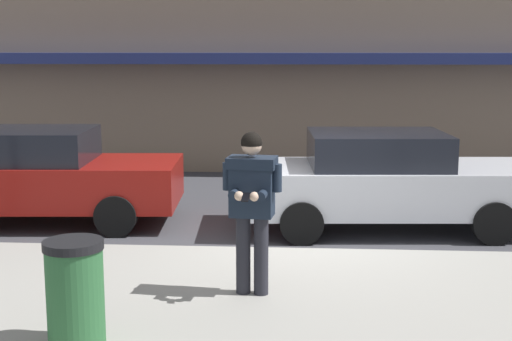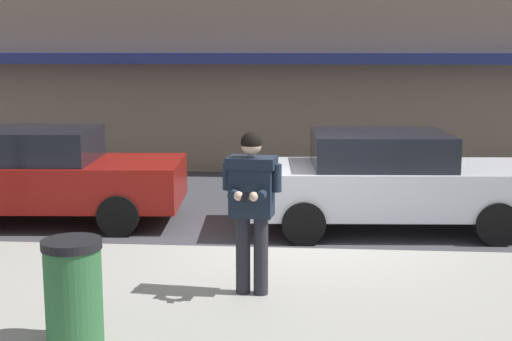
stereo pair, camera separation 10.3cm
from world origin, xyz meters
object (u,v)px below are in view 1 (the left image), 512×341
at_px(parked_sedan_near, 36,175).
at_px(parked_sedan_mid, 385,180).
at_px(trash_bin, 75,292).
at_px(man_texting_on_phone, 252,195).

relative_size(parked_sedan_near, parked_sedan_mid, 1.00).
relative_size(parked_sedan_near, trash_bin, 4.71).
xyz_separation_m(parked_sedan_near, parked_sedan_mid, (5.59, -0.06, 0.00)).
relative_size(parked_sedan_near, man_texting_on_phone, 2.55).
relative_size(parked_sedan_mid, man_texting_on_phone, 2.55).
bearing_deg(man_texting_on_phone, parked_sedan_mid, 62.38).
distance_m(parked_sedan_near, parked_sedan_mid, 5.59).
bearing_deg(parked_sedan_mid, parked_sedan_near, 179.35).
xyz_separation_m(parked_sedan_near, trash_bin, (2.25, -5.03, -0.16)).
height_order(parked_sedan_near, parked_sedan_mid, same).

